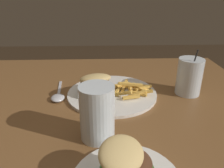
# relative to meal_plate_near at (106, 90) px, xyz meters

# --- Properties ---
(meal_plate_near) EXTENTS (0.32, 0.32, 0.10)m
(meal_plate_near) POSITION_rel_meal_plate_near_xyz_m (0.00, 0.00, 0.00)
(meal_plate_near) COLOR white
(meal_plate_near) RESTS_ON dining_table
(beer_glass) EXTENTS (0.09, 0.09, 0.14)m
(beer_glass) POSITION_rel_meal_plate_near_xyz_m (0.03, 0.23, 0.04)
(beer_glass) COLOR silver
(beer_glass) RESTS_ON dining_table
(juice_glass) EXTENTS (0.09, 0.09, 0.17)m
(juice_glass) POSITION_rel_meal_plate_near_xyz_m (-0.29, -0.01, 0.04)
(juice_glass) COLOR silver
(juice_glass) RESTS_ON dining_table
(spoon) EXTENTS (0.05, 0.19, 0.02)m
(spoon) POSITION_rel_meal_plate_near_xyz_m (0.17, 0.02, -0.02)
(spoon) COLOR silver
(spoon) RESTS_ON dining_table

